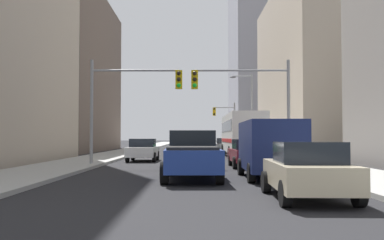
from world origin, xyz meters
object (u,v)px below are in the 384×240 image
(sedan_beige, at_px, (309,170))
(sedan_green, at_px, (191,146))
(pickup_truck_blue, at_px, (194,155))
(sedan_grey, at_px, (226,145))
(traffic_signal_far_right, at_px, (227,118))
(traffic_signal_near_left, at_px, (134,93))
(city_bus, at_px, (244,133))
(sedan_white, at_px, (145,150))
(cargo_van_navy, at_px, (272,146))
(traffic_signal_near_right, at_px, (247,93))
(sedan_maroon, at_px, (251,153))

(sedan_beige, xyz_separation_m, sedan_green, (-3.28, 30.17, 0.00))
(pickup_truck_blue, xyz_separation_m, sedan_grey, (3.27, 27.64, -0.16))
(sedan_grey, relative_size, traffic_signal_far_right, 0.70)
(sedan_grey, bearing_deg, traffic_signal_near_left, -108.46)
(sedan_grey, bearing_deg, city_bus, -85.96)
(city_bus, height_order, sedan_white, city_bus)
(cargo_van_navy, xyz_separation_m, sedan_grey, (0.21, 27.36, -0.52))
(city_bus, xyz_separation_m, traffic_signal_far_right, (0.29, 21.34, 2.07))
(pickup_truck_blue, height_order, traffic_signal_near_left, traffic_signal_near_left)
(traffic_signal_far_right, bearing_deg, traffic_signal_near_left, -103.58)
(city_bus, relative_size, traffic_signal_far_right, 1.92)
(traffic_signal_near_right, bearing_deg, city_bus, 84.68)
(sedan_grey, xyz_separation_m, traffic_signal_near_left, (-6.67, -19.98, 3.34))
(cargo_van_navy, relative_size, sedan_grey, 1.24)
(cargo_van_navy, distance_m, sedan_grey, 27.37)
(sedan_beige, relative_size, traffic_signal_near_left, 0.71)
(pickup_truck_blue, distance_m, sedan_maroon, 7.41)
(sedan_grey, distance_m, traffic_signal_far_right, 12.15)
(sedan_green, relative_size, traffic_signal_far_right, 0.70)
(traffic_signal_near_right, bearing_deg, sedan_maroon, -86.32)
(city_bus, xyz_separation_m, traffic_signal_near_right, (-0.96, -10.32, 2.19))
(pickup_truck_blue, xyz_separation_m, sedan_maroon, (3.05, 6.75, -0.16))
(pickup_truck_blue, distance_m, sedan_grey, 27.84)
(traffic_signal_near_left, bearing_deg, traffic_signal_far_right, 76.42)
(sedan_grey, height_order, traffic_signal_near_right, traffic_signal_near_right)
(sedan_beige, bearing_deg, traffic_signal_far_right, 88.46)
(sedan_maroon, distance_m, traffic_signal_far_right, 32.75)
(sedan_white, height_order, traffic_signal_near_left, traffic_signal_near_left)
(traffic_signal_near_left, relative_size, traffic_signal_far_right, 1.00)
(sedan_grey, bearing_deg, sedan_white, -113.94)
(city_bus, xyz_separation_m, sedan_grey, (-0.68, 9.66, -1.16))
(cargo_van_navy, distance_m, traffic_signal_near_right, 7.91)
(sedan_beige, height_order, sedan_grey, same)
(city_bus, height_order, sedan_grey, city_bus)
(cargo_van_navy, bearing_deg, sedan_green, 97.72)
(pickup_truck_blue, distance_m, traffic_signal_far_right, 39.67)
(sedan_maroon, height_order, sedan_green, same)
(sedan_white, distance_m, traffic_signal_far_right, 27.77)
(traffic_signal_near_right, distance_m, traffic_signal_far_right, 31.68)
(sedan_green, distance_m, traffic_signal_far_right, 15.68)
(traffic_signal_near_left, bearing_deg, sedan_green, 79.46)
(sedan_green, distance_m, traffic_signal_near_right, 17.61)
(sedan_grey, relative_size, traffic_signal_near_right, 0.70)
(sedan_maroon, bearing_deg, traffic_signal_far_right, 87.90)
(sedan_white, bearing_deg, sedan_beige, -70.86)
(pickup_truck_blue, relative_size, sedan_grey, 1.29)
(pickup_truck_blue, distance_m, sedan_beige, 6.30)
(cargo_van_navy, height_order, traffic_signal_near_left, traffic_signal_near_left)
(pickup_truck_blue, xyz_separation_m, sedan_white, (-3.32, 12.79, -0.16))
(sedan_white, height_order, sedan_grey, same)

